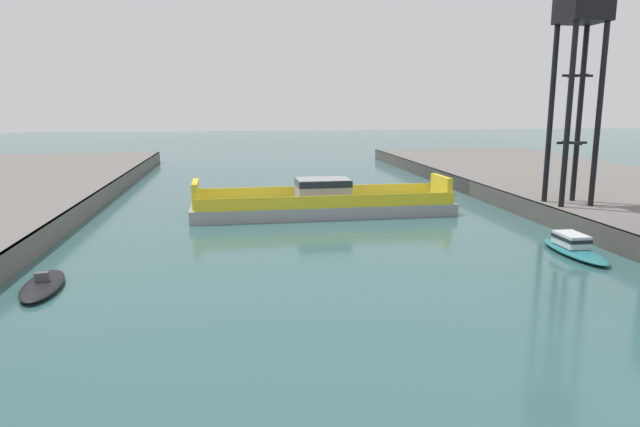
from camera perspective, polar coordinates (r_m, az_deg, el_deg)
name	(u,v)px	position (r m, az deg, el deg)	size (l,w,h in m)	color
chain_ferry	(323,203)	(51.81, 0.29, 1.05)	(23.90, 6.67, 3.30)	#939399
moored_boat_near_left	(574,247)	(41.82, 24.19, -3.10)	(2.25, 7.09, 1.35)	#237075
moored_boat_near_right	(43,285)	(34.69, -26.17, -6.49)	(2.53, 6.02, 0.96)	black
crane_tower	(581,30)	(51.74, 24.86, 16.45)	(3.40, 3.40, 17.81)	black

